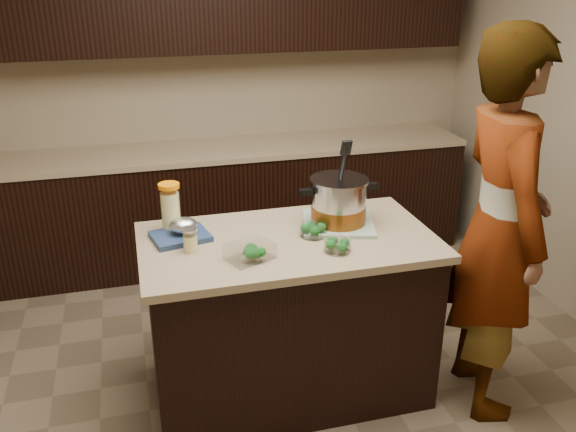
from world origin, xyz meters
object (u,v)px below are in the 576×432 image
at_px(island, 288,316).
at_px(person, 499,229).
at_px(stock_pot, 339,204).
at_px(lemonade_pitcher, 171,210).

relative_size(island, person, 0.75).
height_order(stock_pot, lemonade_pitcher, stock_pot).
xyz_separation_m(lemonade_pitcher, person, (1.53, -0.54, -0.05)).
bearing_deg(island, lemonade_pitcher, 157.16).
distance_m(island, stock_pot, 0.65).
bearing_deg(stock_pot, lemonade_pitcher, 170.96).
xyz_separation_m(island, person, (0.98, -0.31, 0.52)).
relative_size(island, stock_pot, 3.43).
bearing_deg(person, island, 82.79).
bearing_deg(stock_pot, person, -30.21).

